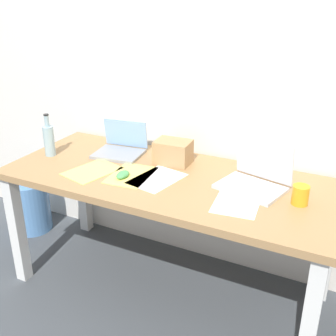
# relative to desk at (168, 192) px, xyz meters

# --- Properties ---
(ground_plane) EXTENTS (8.00, 8.00, 0.00)m
(ground_plane) POSITION_rel_desk_xyz_m (0.00, 0.00, -0.66)
(ground_plane) COLOR #42474C
(back_wall) EXTENTS (5.20, 0.08, 2.60)m
(back_wall) POSITION_rel_desk_xyz_m (0.00, 0.45, 0.64)
(back_wall) COLOR silver
(back_wall) RESTS_ON ground
(desk) EXTENTS (1.83, 0.77, 0.75)m
(desk) POSITION_rel_desk_xyz_m (0.00, 0.00, 0.00)
(desk) COLOR #A37A4C
(desk) RESTS_ON ground
(laptop_left) EXTENTS (0.31, 0.28, 0.19)m
(laptop_left) POSITION_rel_desk_xyz_m (-0.41, 0.17, 0.13)
(laptop_left) COLOR gray
(laptop_left) RESTS_ON desk
(laptop_right) EXTENTS (0.38, 0.33, 0.24)m
(laptop_right) POSITION_rel_desk_xyz_m (0.46, 0.08, 0.15)
(laptop_right) COLOR silver
(laptop_right) RESTS_ON desk
(beer_bottle) EXTENTS (0.06, 0.06, 0.26)m
(beer_bottle) POSITION_rel_desk_xyz_m (-0.79, -0.04, 0.20)
(beer_bottle) COLOR #99B7C1
(beer_bottle) RESTS_ON desk
(computer_mouse) EXTENTS (0.07, 0.10, 0.03)m
(computer_mouse) POSITION_rel_desk_xyz_m (-0.21, -0.12, 0.11)
(computer_mouse) COLOR #4C9E56
(computer_mouse) RESTS_ON desk
(cardboard_box) EXTENTS (0.21, 0.16, 0.14)m
(cardboard_box) POSITION_rel_desk_xyz_m (-0.06, 0.18, 0.16)
(cardboard_box) COLOR tan
(cardboard_box) RESTS_ON desk
(coffee_mug) EXTENTS (0.08, 0.08, 0.09)m
(coffee_mug) POSITION_rel_desk_xyz_m (0.70, 0.00, 0.14)
(coffee_mug) COLOR gold
(coffee_mug) RESTS_ON desk
(paper_sheet_front_right) EXTENTS (0.24, 0.32, 0.00)m
(paper_sheet_front_right) POSITION_rel_desk_xyz_m (0.43, -0.11, 0.10)
(paper_sheet_front_right) COLOR white
(paper_sheet_front_right) RESTS_ON desk
(paper_sheet_front_left) EXTENTS (0.28, 0.34, 0.00)m
(paper_sheet_front_left) POSITION_rel_desk_xyz_m (-0.41, -0.13, 0.10)
(paper_sheet_front_left) COLOR #F4E06B
(paper_sheet_front_left) RESTS_ON desk
(paper_sheet_center) EXTENTS (0.26, 0.33, 0.00)m
(paper_sheet_center) POSITION_rel_desk_xyz_m (-0.04, -0.06, 0.10)
(paper_sheet_center) COLOR white
(paper_sheet_center) RESTS_ON desk
(paper_yellow_folder) EXTENTS (0.24, 0.31, 0.00)m
(paper_yellow_folder) POSITION_rel_desk_xyz_m (-0.19, -0.08, 0.10)
(paper_yellow_folder) COLOR #F4E06B
(paper_yellow_folder) RESTS_ON desk
(water_cooler_jug) EXTENTS (0.28, 0.28, 0.44)m
(water_cooler_jug) POSITION_rel_desk_xyz_m (-1.23, 0.15, -0.46)
(water_cooler_jug) COLOR #598CC6
(water_cooler_jug) RESTS_ON ground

